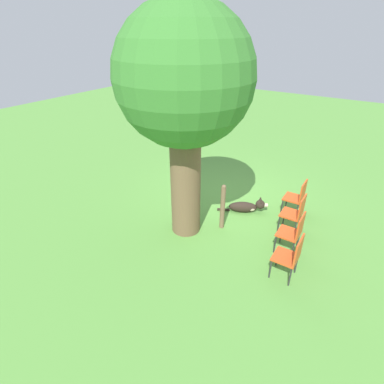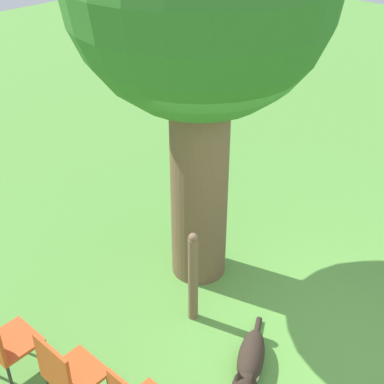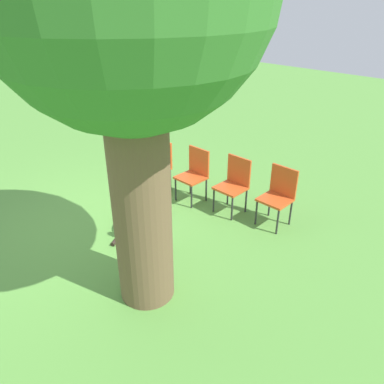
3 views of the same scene
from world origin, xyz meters
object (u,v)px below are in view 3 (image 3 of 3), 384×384
at_px(dog, 133,212).
at_px(red_chair_0, 159,163).
at_px(red_chair_1, 194,172).
at_px(red_chair_3, 279,193).
at_px(fence_post, 160,217).
at_px(red_chair_2, 234,182).

height_order(dog, red_chair_0, red_chair_0).
distance_m(red_chair_1, red_chair_3, 1.48).
xyz_separation_m(dog, fence_post, (0.21, 0.91, 0.40)).
height_order(red_chair_1, red_chair_2, same).
bearing_deg(red_chair_0, fence_post, 49.14).
distance_m(fence_post, red_chair_3, 1.89).
xyz_separation_m(fence_post, red_chair_0, (-1.23, -1.45, -0.03)).
bearing_deg(fence_post, red_chair_2, -179.74).
bearing_deg(fence_post, red_chair_0, -130.38).
bearing_deg(red_chair_2, dog, -34.00).
height_order(fence_post, red_chair_1, fence_post).
distance_m(fence_post, red_chair_2, 1.57).
height_order(red_chair_0, red_chair_1, same).
bearing_deg(red_chair_2, fence_post, -0.21).
xyz_separation_m(red_chair_0, red_chair_3, (-0.52, 2.16, 0.00)).
relative_size(red_chair_1, red_chair_3, 1.00).
distance_m(dog, red_chair_0, 1.21).
bearing_deg(red_chair_1, red_chair_2, 102.99).
bearing_deg(dog, fence_post, -131.75).
distance_m(fence_post, red_chair_0, 1.90).
bearing_deg(red_chair_1, red_chair_3, 102.99).
relative_size(red_chair_1, red_chair_2, 1.00).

